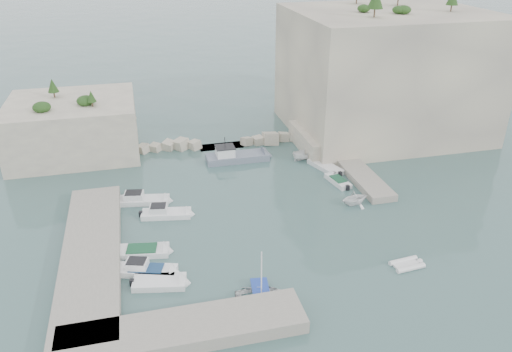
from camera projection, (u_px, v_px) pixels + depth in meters
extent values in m
plane|color=#40605E|center=(270.00, 229.00, 49.64)|extent=(400.00, 400.00, 0.00)
cube|color=beige|center=(384.00, 73.00, 70.80)|extent=(26.00, 22.00, 17.00)
cube|color=beige|center=(328.00, 139.00, 67.53)|extent=(8.00, 10.00, 2.50)
cube|color=beige|center=(74.00, 127.00, 65.53)|extent=(16.00, 14.00, 7.00)
cube|color=#9E9689|center=(92.00, 254.00, 44.87)|extent=(5.00, 24.00, 1.10)
cube|color=#9E9689|center=(184.00, 330.00, 36.37)|extent=(18.00, 4.00, 1.10)
cube|color=#9E9689|center=(355.00, 169.00, 61.06)|extent=(3.00, 16.00, 0.80)
cube|color=beige|center=(221.00, 141.00, 68.25)|extent=(28.00, 3.00, 1.40)
imported|color=silver|center=(261.00, 298.00, 40.34)|extent=(4.57, 3.51, 0.88)
imported|color=white|center=(354.00, 204.00, 54.15)|extent=(3.69, 3.33, 1.71)
imported|color=white|center=(306.00, 159.00, 64.78)|extent=(4.31, 2.44, 1.57)
cylinder|color=white|center=(261.00, 273.00, 39.21)|extent=(0.10, 0.10, 4.20)
cone|color=#1E4219|center=(53.00, 85.00, 64.56)|extent=(1.40, 1.40, 1.75)
cone|color=#1E4219|center=(91.00, 96.00, 61.43)|extent=(1.12, 1.12, 1.40)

